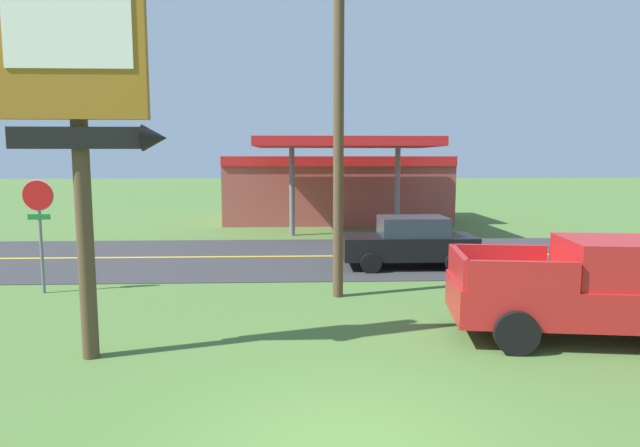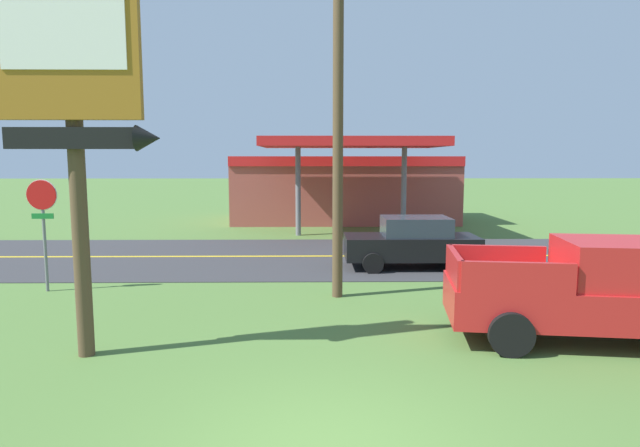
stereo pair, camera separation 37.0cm
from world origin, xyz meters
name	(u,v)px [view 1 (the left image)]	position (x,y,z in m)	size (l,w,h in m)	color
road_asphalt	(314,256)	(0.00, 13.00, 0.01)	(140.00, 8.00, 0.02)	#333335
road_centre_line	(314,256)	(0.00, 13.00, 0.02)	(126.00, 0.20, 0.01)	gold
motel_sign	(78,92)	(-4.17, 3.27, 4.56)	(2.71, 0.54, 6.77)	brown
stop_sign	(39,216)	(-7.20, 8.07, 2.03)	(0.80, 0.08, 2.95)	slate
utility_pole	(339,89)	(0.43, 7.43, 5.17)	(2.05, 0.26, 9.68)	brown
gas_station	(336,186)	(1.56, 24.07, 1.94)	(12.00, 11.50, 4.40)	#A84C42
pickup_red_parked_on_lawn	(593,290)	(5.10, 3.98, 0.96)	(5.42, 2.78, 1.96)	red
car_black_near_lane	(409,242)	(2.98, 11.00, 0.83)	(4.20, 2.00, 1.64)	black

